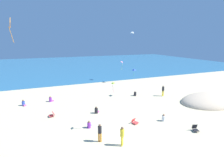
# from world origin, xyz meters

# --- Properties ---
(ground_plane) EXTENTS (120.00, 120.00, 0.00)m
(ground_plane) POSITION_xyz_m (0.00, 10.00, 0.00)
(ground_plane) COLOR beige
(ocean_water) EXTENTS (120.00, 60.00, 0.05)m
(ocean_water) POSITION_xyz_m (0.00, 52.25, 0.03)
(ocean_water) COLOR teal
(ocean_water) RESTS_ON ground_plane
(dune_mound) EXTENTS (8.70, 6.09, 2.42)m
(dune_mound) POSITION_xyz_m (14.44, 4.35, 0.00)
(dune_mound) COLOR beige
(dune_mound) RESTS_ON ground_plane
(beach_chair_mid_beach) EXTENTS (0.78, 0.82, 0.53)m
(beach_chair_mid_beach) POSITION_xyz_m (1.37, 2.50, 0.23)
(beach_chair_mid_beach) COLOR #D13D3D
(beach_chair_mid_beach) RESTS_ON ground_plane
(beach_chair_far_right) EXTENTS (0.70, 0.80, 0.63)m
(beach_chair_far_right) POSITION_xyz_m (5.91, -1.18, 0.27)
(beach_chair_far_right) COLOR black
(beach_chair_far_right) RESTS_ON ground_plane
(beach_chair_near_camera) EXTENTS (0.67, 0.60, 0.59)m
(beach_chair_near_camera) POSITION_xyz_m (-6.40, 7.73, 0.26)
(beach_chair_near_camera) COLOR #D13D3D
(beach_chair_near_camera) RESTS_ON ground_plane
(person_0) EXTENTS (0.56, 0.67, 0.75)m
(person_0) POSITION_xyz_m (-3.27, 3.45, 0.28)
(person_0) COLOR purple
(person_0) RESTS_ON ground_plane
(person_1) EXTENTS (0.69, 0.44, 0.81)m
(person_1) POSITION_xyz_m (-6.06, 13.31, 0.30)
(person_1) COLOR purple
(person_1) RESTS_ON ground_plane
(person_2) EXTENTS (0.68, 0.43, 0.80)m
(person_2) POSITION_xyz_m (4.61, 1.86, 0.30)
(person_2) COLOR white
(person_2) RESTS_ON ground_plane
(person_3) EXTENTS (0.73, 0.68, 0.83)m
(person_3) POSITION_xyz_m (-1.41, 6.77, 0.30)
(person_3) COLOR black
(person_3) RESTS_ON ground_plane
(person_4) EXTENTS (0.40, 0.40, 1.69)m
(person_4) POSITION_xyz_m (10.29, 9.33, 0.98)
(person_4) COLOR yellow
(person_4) RESTS_ON ground_plane
(person_5) EXTENTS (0.47, 0.47, 1.68)m
(person_5) POSITION_xyz_m (-1.65, -0.72, 0.97)
(person_5) COLOR yellow
(person_5) RESTS_ON ground_plane
(person_6) EXTENTS (0.45, 0.45, 1.62)m
(person_6) POSITION_xyz_m (-3.14, 0.58, 0.94)
(person_6) COLOR orange
(person_6) RESTS_ON ground_plane
(person_7) EXTENTS (0.56, 0.71, 0.80)m
(person_7) POSITION_xyz_m (6.39, 11.17, 0.30)
(person_7) COLOR black
(person_7) RESTS_ON ground_plane
(person_8) EXTENTS (0.63, 0.73, 0.81)m
(person_8) POSITION_xyz_m (-9.55, 12.99, 0.30)
(person_8) COLOR blue
(person_8) RESTS_ON ground_plane
(kite_orange) EXTENTS (0.24, 0.69, 1.73)m
(kite_orange) POSITION_xyz_m (-9.15, 1.79, 9.67)
(kite_orange) COLOR orange
(kite_lime) EXTENTS (0.43, 0.48, 1.07)m
(kite_lime) POSITION_xyz_m (-1.28, 2.06, 4.70)
(kite_lime) COLOR #99DB33
(kite_white) EXTENTS (0.81, 0.95, 1.27)m
(kite_white) POSITION_xyz_m (11.19, 21.05, 10.09)
(kite_white) COLOR white
(kite_pink) EXTENTS (0.64, 0.77, 1.81)m
(kite_pink) POSITION_xyz_m (8.53, 20.20, 4.24)
(kite_pink) COLOR pink
(kite_blue) EXTENTS (0.76, 0.85, 1.25)m
(kite_blue) POSITION_xyz_m (5.99, 10.98, 4.20)
(kite_blue) COLOR blue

